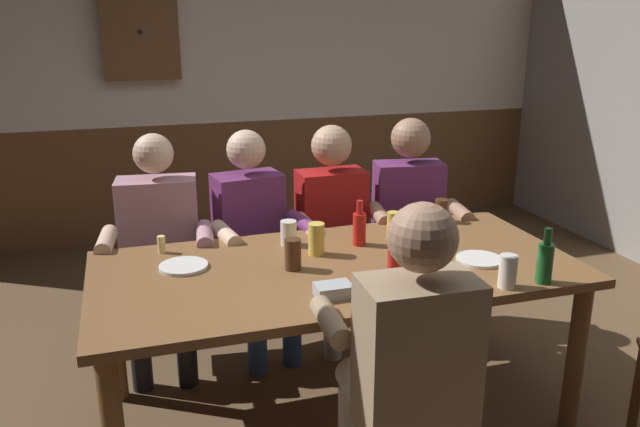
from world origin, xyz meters
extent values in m
plane|color=brown|center=(0.00, 0.00, 0.00)|extent=(6.62, 6.62, 0.00)
cube|color=silver|center=(0.00, 2.74, 1.81)|extent=(5.52, 0.12, 1.75)
cube|color=brown|center=(0.00, 2.74, 0.47)|extent=(5.52, 0.12, 0.94)
cube|color=brown|center=(0.00, -0.04, 0.72)|extent=(2.09, 0.99, 0.04)
cylinder|color=brown|center=(0.96, -0.45, 0.35)|extent=(0.08, 0.08, 0.70)
cylinder|color=brown|center=(-0.96, 0.38, 0.35)|extent=(0.08, 0.08, 0.70)
cylinder|color=brown|center=(0.96, 0.38, 0.35)|extent=(0.08, 0.08, 0.70)
cube|color=#B78493|center=(-0.71, 0.76, 0.72)|extent=(0.42, 0.26, 0.52)
sphere|color=beige|center=(-0.71, 0.76, 1.11)|extent=(0.20, 0.20, 0.20)
cylinder|color=black|center=(-0.61, 0.60, 0.48)|extent=(0.17, 0.41, 0.13)
cylinder|color=black|center=(-0.83, 0.62, 0.48)|extent=(0.17, 0.41, 0.13)
cylinder|color=black|center=(-0.64, 0.40, 0.21)|extent=(0.10, 0.10, 0.42)
cylinder|color=black|center=(-0.85, 0.42, 0.21)|extent=(0.10, 0.10, 0.42)
cylinder|color=#B78493|center=(-0.50, 0.48, 0.75)|extent=(0.11, 0.29, 0.08)
cylinder|color=beige|center=(-0.96, 0.54, 0.75)|extent=(0.11, 0.29, 0.08)
cube|color=#6B2D66|center=(-0.24, 0.76, 0.72)|extent=(0.38, 0.27, 0.51)
sphere|color=beige|center=(-0.24, 0.76, 1.10)|extent=(0.21, 0.21, 0.21)
cylinder|color=#2D4C84|center=(-0.12, 0.63, 0.48)|extent=(0.19, 0.41, 0.13)
cylinder|color=#2D4C84|center=(-0.31, 0.60, 0.48)|extent=(0.19, 0.41, 0.13)
cylinder|color=#2D4C84|center=(-0.09, 0.43, 0.21)|extent=(0.10, 0.10, 0.42)
cylinder|color=#2D4C84|center=(-0.28, 0.40, 0.21)|extent=(0.10, 0.10, 0.42)
cylinder|color=#6B2D66|center=(0.01, 0.54, 0.74)|extent=(0.12, 0.29, 0.08)
cylinder|color=beige|center=(-0.40, 0.48, 0.74)|extent=(0.12, 0.29, 0.08)
cube|color=#AD1919|center=(0.24, 0.76, 0.71)|extent=(0.38, 0.21, 0.50)
sphere|color=tan|center=(0.24, 0.76, 1.10)|extent=(0.22, 0.22, 0.22)
cylinder|color=silver|center=(0.34, 0.62, 0.48)|extent=(0.14, 0.38, 0.13)
cylinder|color=silver|center=(0.14, 0.62, 0.48)|extent=(0.14, 0.38, 0.13)
cylinder|color=silver|center=(0.34, 0.44, 0.21)|extent=(0.10, 0.10, 0.42)
cylinder|color=silver|center=(0.14, 0.43, 0.21)|extent=(0.10, 0.10, 0.42)
cylinder|color=#AD1919|center=(0.46, 0.52, 0.73)|extent=(0.09, 0.28, 0.08)
cylinder|color=tan|center=(0.02, 0.51, 0.73)|extent=(0.09, 0.28, 0.08)
cube|color=#6B2D66|center=(0.71, 0.76, 0.72)|extent=(0.42, 0.26, 0.51)
sphere|color=#9E755B|center=(0.71, 0.76, 1.11)|extent=(0.22, 0.22, 0.22)
cylinder|color=#AD1919|center=(0.78, 0.58, 0.48)|extent=(0.20, 0.45, 0.13)
cylinder|color=#AD1919|center=(0.57, 0.61, 0.48)|extent=(0.20, 0.45, 0.13)
cylinder|color=#AD1919|center=(0.75, 0.36, 0.21)|extent=(0.10, 0.10, 0.42)
cylinder|color=#AD1919|center=(0.54, 0.40, 0.21)|extent=(0.10, 0.10, 0.42)
cylinder|color=#9E755B|center=(0.89, 0.48, 0.74)|extent=(0.12, 0.29, 0.08)
cylinder|color=#9E755B|center=(0.44, 0.55, 0.74)|extent=(0.12, 0.29, 0.08)
cube|color=#997F60|center=(0.00, -0.83, 0.72)|extent=(0.38, 0.24, 0.53)
sphere|color=#9E755B|center=(0.00, -0.83, 1.13)|extent=(0.22, 0.22, 0.22)
cylinder|color=silver|center=(-0.10, -0.68, 0.48)|extent=(0.14, 0.41, 0.13)
cylinder|color=silver|center=(0.11, -0.69, 0.48)|extent=(0.14, 0.41, 0.13)
cylinder|color=silver|center=(0.12, -0.49, 0.21)|extent=(0.10, 0.10, 0.42)
cylinder|color=#997F60|center=(-0.21, -0.57, 0.75)|extent=(0.09, 0.28, 0.08)
cylinder|color=#9E755B|center=(0.23, -0.59, 0.75)|extent=(0.09, 0.28, 0.08)
cylinder|color=brown|center=(1.19, -0.60, 0.22)|extent=(0.04, 0.04, 0.44)
cylinder|color=#F9E08C|center=(-0.72, 0.34, 0.78)|extent=(0.04, 0.04, 0.08)
cube|color=#B2B7BC|center=(-0.12, -0.34, 0.76)|extent=(0.14, 0.10, 0.05)
cylinder|color=white|center=(-0.64, 0.12, 0.74)|extent=(0.21, 0.21, 0.01)
cylinder|color=white|center=(0.61, -0.19, 0.74)|extent=(0.20, 0.20, 0.01)
cylinder|color=red|center=(0.17, -0.27, 0.82)|extent=(0.06, 0.06, 0.18)
cylinder|color=red|center=(0.17, -0.27, 0.96)|extent=(0.03, 0.03, 0.09)
cylinder|color=#195923|center=(0.74, -0.47, 0.82)|extent=(0.06, 0.06, 0.16)
cylinder|color=#195923|center=(0.74, -0.47, 0.93)|extent=(0.03, 0.03, 0.07)
cylinder|color=red|center=(0.18, 0.17, 0.81)|extent=(0.06, 0.06, 0.15)
cylinder|color=red|center=(0.18, 0.17, 0.92)|extent=(0.03, 0.03, 0.06)
cylinder|color=white|center=(-0.14, 0.27, 0.79)|extent=(0.08, 0.08, 0.12)
cylinder|color=#E5C64C|center=(0.37, 0.20, 0.80)|extent=(0.06, 0.06, 0.13)
cylinder|color=#E5C64C|center=(-0.05, 0.11, 0.81)|extent=(0.07, 0.07, 0.15)
cylinder|color=#4C2D19|center=(-0.20, -0.03, 0.80)|extent=(0.07, 0.07, 0.14)
cylinder|color=white|center=(0.57, -0.47, 0.80)|extent=(0.07, 0.07, 0.13)
cylinder|color=#4C2D19|center=(0.72, 0.37, 0.80)|extent=(0.07, 0.07, 0.12)
cylinder|color=#E5C64C|center=(0.48, 0.18, 0.79)|extent=(0.07, 0.07, 0.12)
cube|color=brown|center=(-0.65, 2.61, 1.66)|extent=(0.56, 0.12, 0.70)
sphere|color=black|center=(-0.65, 2.53, 1.66)|extent=(0.03, 0.03, 0.03)
camera|label=1|loc=(-0.84, -2.48, 1.77)|focal=35.75mm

